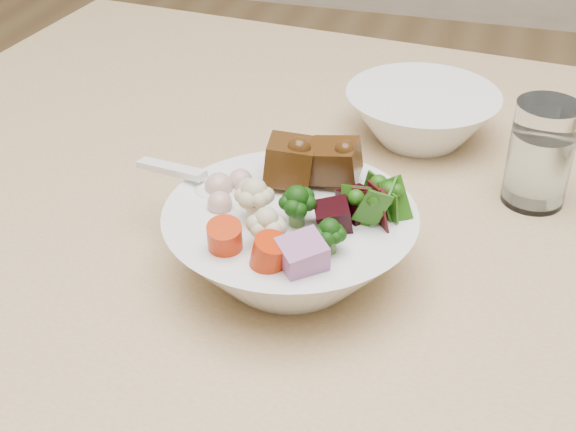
# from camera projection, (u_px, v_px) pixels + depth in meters

# --- Properties ---
(food_bowl) EXTENTS (0.21, 0.21, 0.11)m
(food_bowl) POSITION_uv_depth(u_px,v_px,m) (292.00, 238.00, 0.66)
(food_bowl) COLOR white
(food_bowl) RESTS_ON dining_table
(soup_spoon) EXTENTS (0.11, 0.06, 0.02)m
(soup_spoon) POSITION_uv_depth(u_px,v_px,m) (204.00, 187.00, 0.68)
(soup_spoon) COLOR white
(soup_spoon) RESTS_ON food_bowl
(water_glass) EXTENTS (0.06, 0.06, 0.10)m
(water_glass) POSITION_uv_depth(u_px,v_px,m) (540.00, 158.00, 0.75)
(water_glass) COLOR white
(water_glass) RESTS_ON dining_table
(side_bowl) EXTENTS (0.17, 0.17, 0.06)m
(side_bowl) POSITION_uv_depth(u_px,v_px,m) (421.00, 116.00, 0.87)
(side_bowl) COLOR white
(side_bowl) RESTS_ON dining_table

